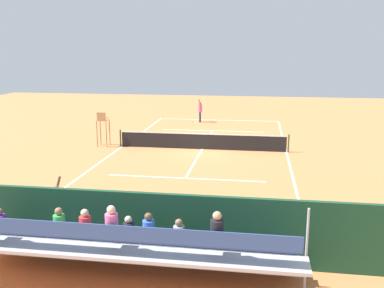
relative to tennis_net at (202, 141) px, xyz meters
name	(u,v)px	position (x,y,z in m)	size (l,w,h in m)	color
ground_plane	(202,149)	(0.00, 0.00, -0.50)	(60.00, 60.00, 0.00)	#D17542
court_line_markings	(202,149)	(0.00, -0.04, -0.50)	(10.10, 22.20, 0.01)	white
tennis_net	(202,141)	(0.00, 0.00, 0.00)	(10.30, 0.10, 1.07)	black
backdrop_wall	(139,225)	(0.00, 14.00, 0.50)	(18.00, 0.16, 2.00)	#194228
bleacher_stand	(119,247)	(0.15, 15.38, 0.48)	(9.06, 2.40, 2.48)	#B2B2B7
umpire_chair	(103,125)	(6.20, 0.05, 0.81)	(0.67, 0.67, 2.14)	#A88456
courtside_bench	(260,237)	(-3.46, 13.27, 0.06)	(1.80, 0.40, 0.93)	#9E754C
equipment_bag	(190,246)	(-1.37, 13.40, -0.32)	(0.90, 0.36, 0.36)	#334C8C
tennis_player	(200,110)	(1.43, -9.71, 0.51)	(0.36, 0.53, 1.93)	navy
tennis_racket	(195,122)	(1.77, -9.47, -0.49)	(0.58, 0.40, 0.03)	black
tennis_ball_near	(166,128)	(3.59, -6.38, -0.47)	(0.07, 0.07, 0.07)	#CCDB33
line_judge	(57,205)	(3.08, 12.81, 0.51)	(0.40, 0.55, 1.93)	#232328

